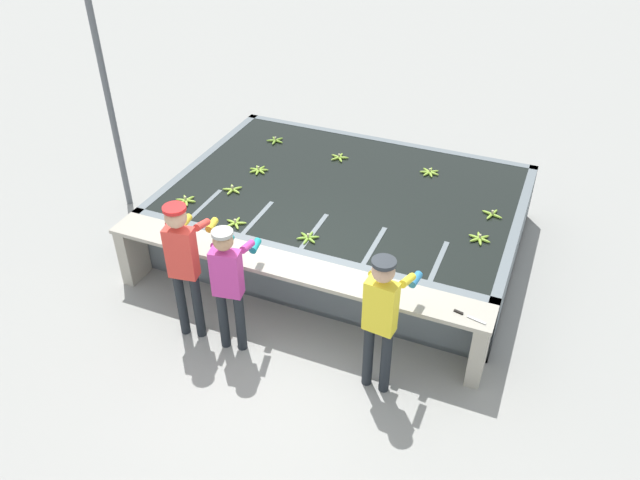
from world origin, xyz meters
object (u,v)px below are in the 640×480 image
Objects in this scene: worker_1 at (229,279)px; worker_2 at (381,312)px; banana_bunch_floating_8 at (233,190)px; banana_bunch_floating_5 at (186,200)px; banana_bunch_floating_7 at (275,140)px; banana_bunch_floating_4 at (339,157)px; worker_0 at (184,258)px; banana_bunch_floating_2 at (430,172)px; knife_0 at (240,252)px; banana_bunch_floating_3 at (235,223)px; banana_bunch_floating_6 at (479,239)px; banana_bunch_floating_1 at (308,238)px; banana_bunch_floating_9 at (259,170)px; knife_1 at (465,315)px; support_post_left at (110,107)px; banana_bunch_floating_0 at (492,214)px.

worker_1 is 1.70m from worker_2.
worker_2 is 6.10× the size of banana_bunch_floating_8.
banana_bunch_floating_7 is at bearing 81.36° from banana_bunch_floating_5.
worker_1 is 3.21m from banana_bunch_floating_4.
worker_0 reaches higher than banana_bunch_floating_2.
knife_0 is (0.35, 0.58, -0.22)m from worker_0.
worker_1 is 2.04m from banana_bunch_floating_8.
banana_bunch_floating_3 is 0.98× the size of banana_bunch_floating_6.
banana_bunch_floating_1 is 1.00× the size of banana_bunch_floating_9.
banana_bunch_floating_3 is 0.89m from banana_bunch_floating_5.
worker_1 reaches higher than banana_bunch_floating_5.
knife_1 is (0.75, 0.47, -0.17)m from worker_2.
worker_0 is 3.47m from banana_bunch_floating_6.
knife_0 is at bearing -57.45° from banana_bunch_floating_8.
banana_bunch_floating_1 is (-1.28, 1.10, -0.16)m from worker_2.
banana_bunch_floating_8 is (-0.97, 1.79, -0.10)m from worker_1.
banana_bunch_floating_5 is at bearing 168.55° from knife_1.
banana_bunch_floating_3 and banana_bunch_floating_7 have the same top height.
worker_0 reaches higher than knife_1.
banana_bunch_floating_2 is 4.63m from support_post_left.
worker_1 reaches higher than knife_0.
knife_0 is at bearing -137.12° from banana_bunch_floating_1.
banana_bunch_floating_1 is at bearing -4.89° from banana_bunch_floating_5.
support_post_left reaches higher than banana_bunch_floating_0.
worker_0 is 3.40m from banana_bunch_floating_7.
banana_bunch_floating_5 is at bearing -126.79° from banana_bunch_floating_4.
worker_0 is 1.11m from banana_bunch_floating_3.
support_post_left is (-2.08, 0.29, 0.73)m from banana_bunch_floating_8.
support_post_left is at bearing 145.63° from worker_1.
banana_bunch_floating_9 is (-2.59, 2.35, -0.16)m from worker_2.
worker_0 is 6.36× the size of banana_bunch_floating_8.
worker_2 is at bearing 2.07° from worker_1.
knife_0 is at bearing -151.75° from banana_bunch_floating_6.
support_post_left is (-3.07, -1.12, 0.73)m from banana_bunch_floating_4.
worker_0 reaches higher than banana_bunch_floating_6.
support_post_left reaches higher than banana_bunch_floating_2.
worker_0 reaches higher than banana_bunch_floating_4.
banana_bunch_floating_6 reaches higher than knife_0.
banana_bunch_floating_2 is 0.09× the size of support_post_left.
banana_bunch_floating_1 is 0.91× the size of knife_0.
banana_bunch_floating_1 is 1.82m from banana_bunch_floating_5.
banana_bunch_floating_9 is at bearing 136.36° from banana_bunch_floating_1.
worker_0 is 6.34× the size of banana_bunch_floating_0.
knife_1 is at bearing -47.78° from banana_bunch_floating_4.
banana_bunch_floating_6 is (-0.04, -0.59, -0.00)m from banana_bunch_floating_0.
worker_1 is 4.63× the size of knife_1.
worker_1 is 3.56m from banana_bunch_floating_2.
worker_2 is 6.08× the size of banana_bunch_floating_0.
banana_bunch_floating_8 is (-1.39, 0.64, 0.00)m from banana_bunch_floating_1.
knife_0 is (0.77, -1.21, -0.01)m from banana_bunch_floating_8.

